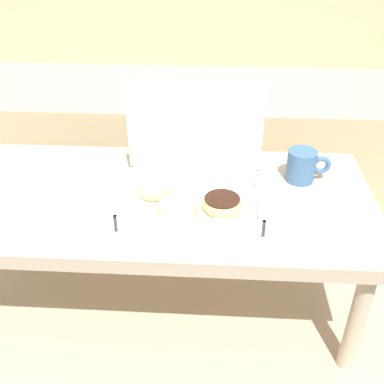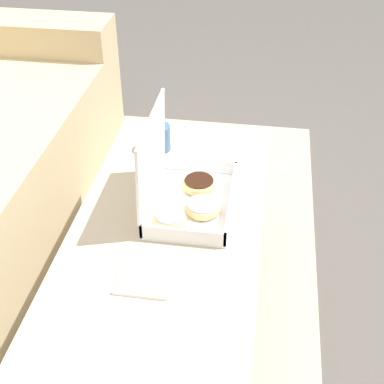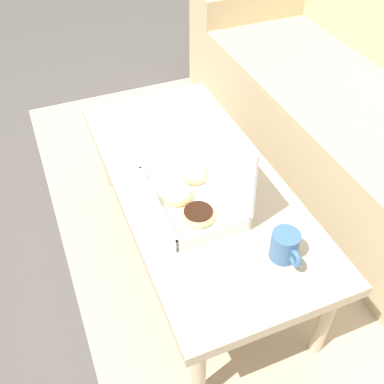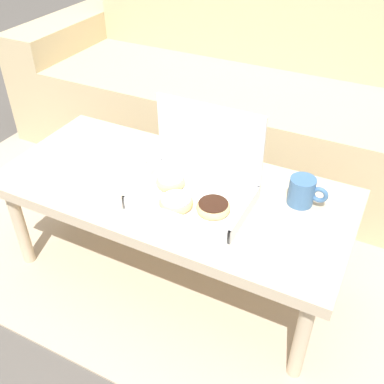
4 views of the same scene
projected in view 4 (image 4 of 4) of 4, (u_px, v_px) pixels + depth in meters
ground_plane at (190, 250)px, 1.82m from camera, size 12.00×12.00×0.00m
area_rug at (220, 207)px, 2.03m from camera, size 2.62×1.83×0.01m
couch at (264, 99)px, 2.19m from camera, size 2.50×0.78×0.97m
coffee_table at (172, 196)px, 1.51m from camera, size 1.18×0.55×0.40m
pastry_box at (194, 186)px, 1.39m from camera, size 0.36×0.25×0.29m
coffee_mug at (303, 191)px, 1.38m from camera, size 0.12×0.08×0.09m
napkin_stack at (121, 166)px, 1.57m from camera, size 0.14×0.14×0.01m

